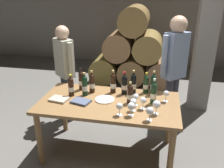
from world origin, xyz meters
name	(u,v)px	position (x,y,z in m)	size (l,w,h in m)	color
ground_plane	(109,152)	(0.00, 0.00, 0.00)	(14.00, 14.00, 0.00)	#66635E
cellar_back_wall	(141,12)	(0.00, 4.20, 1.40)	(10.00, 0.24, 2.80)	gray
barrel_stack	(133,54)	(0.00, 2.60, 0.66)	(1.86, 0.90, 1.69)	olive
stone_pillar	(206,36)	(1.30, 1.60, 1.30)	(0.32, 0.32, 2.60)	gray
dining_table	(109,108)	(0.00, 0.00, 0.67)	(1.70, 0.90, 0.76)	olive
wine_bottle_0	(153,84)	(0.52, 0.33, 0.90)	(0.07, 0.07, 0.32)	black
wine_bottle_1	(146,84)	(0.42, 0.35, 0.88)	(0.07, 0.07, 0.28)	#19381E
wine_bottle_2	(130,94)	(0.26, 0.01, 0.88)	(0.07, 0.07, 0.27)	black
wine_bottle_3	(124,84)	(0.15, 0.26, 0.89)	(0.07, 0.07, 0.30)	black
wine_bottle_4	(92,83)	(-0.27, 0.23, 0.89)	(0.07, 0.07, 0.30)	black
wine_bottle_5	(71,86)	(-0.51, 0.07, 0.89)	(0.07, 0.07, 0.29)	black
wine_bottle_6	(113,83)	(0.00, 0.27, 0.89)	(0.07, 0.07, 0.31)	black
wine_bottle_7	(154,93)	(0.53, 0.05, 0.90)	(0.07, 0.07, 0.32)	#19381E
wine_bottle_8	(133,83)	(0.26, 0.30, 0.90)	(0.07, 0.07, 0.32)	black
wine_bottle_9	(81,80)	(-0.44, 0.29, 0.89)	(0.07, 0.07, 0.31)	black
wine_bottle_10	(85,86)	(-0.34, 0.12, 0.89)	(0.07, 0.07, 0.31)	black
wine_glass_0	(157,105)	(0.58, -0.20, 0.88)	(0.09, 0.09, 0.16)	white
wine_glass_1	(119,107)	(0.18, -0.30, 0.87)	(0.07, 0.07, 0.15)	white
wine_glass_2	(150,111)	(0.51, -0.35, 0.87)	(0.08, 0.08, 0.16)	white
wine_glass_3	(166,94)	(0.68, 0.13, 0.86)	(0.07, 0.07, 0.15)	white
wine_glass_4	(143,101)	(0.42, -0.11, 0.87)	(0.08, 0.08, 0.15)	white
wine_glass_5	(133,102)	(0.32, -0.18, 0.87)	(0.08, 0.08, 0.15)	white
wine_glass_6	(136,97)	(0.33, -0.04, 0.87)	(0.08, 0.08, 0.15)	white
wine_glass_7	(131,107)	(0.31, -0.29, 0.87)	(0.08, 0.08, 0.16)	white
tasting_notebook	(59,99)	(-0.61, -0.09, 0.77)	(0.22, 0.16, 0.03)	#B2A893
leather_ledger	(81,101)	(-0.32, -0.10, 0.77)	(0.22, 0.16, 0.03)	#4C5670
serving_plate	(105,100)	(-0.06, 0.03, 0.77)	(0.24, 0.24, 0.01)	white
sommelier_presenting	(175,65)	(0.78, 0.75, 1.04)	(0.38, 0.37, 1.72)	#383842
taster_seated_left	(65,66)	(-0.85, 0.72, 0.92)	(0.40, 0.35, 1.54)	#383842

